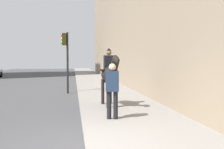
{
  "coord_description": "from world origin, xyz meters",
  "views": [
    {
      "loc": [
        -5.65,
        0.23,
        1.9
      ],
      "look_at": [
        4.0,
        -1.17,
        1.4
      ],
      "focal_mm": 42.57,
      "sensor_mm": 36.0,
      "label": 1
    }
  ],
  "objects": [
    {
      "name": "sidewalk_slab",
      "position": [
        0.0,
        -1.68,
        0.06
      ],
      "size": [
        120.0,
        3.35,
        0.12
      ],
      "primitive_type": "cube",
      "color": "gray",
      "rests_on": "ground"
    },
    {
      "name": "mounted_horse_near",
      "position": [
        4.7,
        -1.18,
        1.39
      ],
      "size": [
        2.15,
        0.73,
        2.29
      ],
      "rotation": [
        0.0,
        0.0,
        3.26
      ],
      "color": "black",
      "rests_on": "sidewalk_slab"
    },
    {
      "name": "pedestrian_greeting",
      "position": [
        2.33,
        -0.94,
        1.1
      ],
      "size": [
        0.33,
        0.44,
        1.7
      ],
      "rotation": [
        0.0,
        0.0,
        -0.18
      ],
      "color": "black",
      "rests_on": "sidewalk_slab"
    },
    {
      "name": "traffic_light_near_curb",
      "position": [
        10.0,
        0.66,
        2.4
      ],
      "size": [
        0.2,
        0.44,
        3.56
      ],
      "color": "black",
      "rests_on": "ground"
    }
  ]
}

